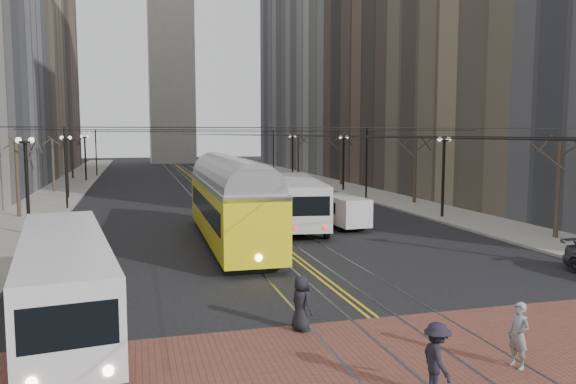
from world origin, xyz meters
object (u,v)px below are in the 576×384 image
transit_bus (64,283)px  sedan_grey (307,191)px  pedestrian_b (519,335)px  pedestrian_d (437,359)px  rear_bus (296,202)px  pedestrian_a (301,303)px  cargo_van (344,212)px  streetcar (231,210)px  sedan_silver (280,180)px

transit_bus → sedan_grey: bearing=53.3°
pedestrian_b → pedestrian_d: size_ratio=0.99×
rear_bus → pedestrian_a: rear_bus is taller
transit_bus → pedestrian_d: (8.86, -7.15, -0.57)m
transit_bus → sedan_grey: (17.67, 31.63, -0.72)m
cargo_van → sedan_grey: cargo_van is taller
transit_bus → pedestrian_a: 7.41m
streetcar → sedan_grey: size_ratio=3.62×
sedan_grey → pedestrian_b: 38.38m
sedan_grey → pedestrian_b: size_ratio=2.50×
transit_bus → cargo_van: transit_bus is taller
rear_bus → streetcar: bearing=-128.4°
rear_bus → pedestrian_a: 19.87m
pedestrian_a → pedestrian_d: 5.31m
rear_bus → cargo_van: bearing=-24.1°
sedan_silver → pedestrian_b: 52.01m
transit_bus → cargo_van: size_ratio=2.49×
sedan_silver → pedestrian_b: (-6.80, -51.56, 0.19)m
transit_bus → sedan_silver: transit_bus is taller
rear_bus → pedestrian_d: size_ratio=6.84×
sedan_silver → transit_bus: bearing=-117.3°
pedestrian_b → cargo_van: bearing=161.5°
streetcar → transit_bus: bearing=-119.8°
streetcar → pedestrian_d: bearing=-84.4°
sedan_silver → pedestrian_d: bearing=-105.5°
streetcar → sedan_grey: 22.09m
pedestrian_d → streetcar: bearing=9.7°
rear_bus → sedan_grey: size_ratio=2.75×
transit_bus → streetcar: 14.18m
transit_bus → sedan_silver: bearing=60.2°
rear_bus → pedestrian_a: bearing=-96.8°
cargo_van → sedan_grey: bearing=77.4°
transit_bus → streetcar: size_ratio=0.74×
sedan_grey → pedestrian_d: size_ratio=2.48×
transit_bus → streetcar: (7.24, 12.19, 0.39)m
pedestrian_a → pedestrian_d: pedestrian_d is taller
transit_bus → sedan_silver: (18.53, 45.27, -0.77)m
sedan_grey → pedestrian_d: bearing=-98.7°
sedan_grey → streetcar: bearing=-114.1°
pedestrian_a → pedestrian_d: size_ratio=0.99×
sedan_grey → pedestrian_b: pedestrian_b is taller
transit_bus → pedestrian_a: (7.07, -2.15, -0.58)m
streetcar → pedestrian_b: 19.04m
rear_bus → cargo_van: (2.67, -1.73, -0.53)m
transit_bus → cargo_van: (15.08, 15.26, -0.42)m
sedan_silver → pedestrian_b: size_ratio=2.40×
rear_bus → pedestrian_b: 23.29m
pedestrian_a → sedan_grey: bearing=-39.3°
rear_bus → sedan_silver: size_ratio=2.86×
sedan_grey → pedestrian_b: bearing=-94.8°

